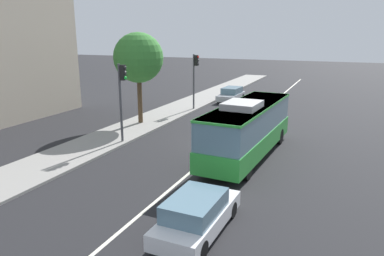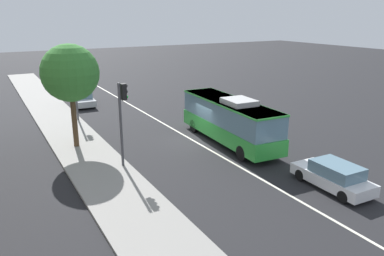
# 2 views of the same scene
# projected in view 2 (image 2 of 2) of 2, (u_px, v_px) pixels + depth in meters

# --- Properties ---
(ground_plane) EXTENTS (160.00, 160.00, 0.00)m
(ground_plane) POSITION_uv_depth(u_px,v_px,m) (193.00, 141.00, 28.09)
(ground_plane) COLOR black
(sidewalk_kerb) EXTENTS (80.00, 3.66, 0.14)m
(sidewalk_kerb) POSITION_uv_depth(u_px,v_px,m) (90.00, 158.00, 24.50)
(sidewalk_kerb) COLOR gray
(sidewalk_kerb) RESTS_ON ground_plane
(lane_centre_line) EXTENTS (76.00, 0.16, 0.01)m
(lane_centre_line) POSITION_uv_depth(u_px,v_px,m) (193.00, 140.00, 28.09)
(lane_centre_line) COLOR silver
(lane_centre_line) RESTS_ON ground_plane
(transit_bus) EXTENTS (10.12, 3.02, 3.46)m
(transit_bus) POSITION_uv_depth(u_px,v_px,m) (229.00, 119.00, 27.12)
(transit_bus) COLOR green
(transit_bus) RESTS_ON ground_plane
(sedan_silver) EXTENTS (4.55, 1.93, 1.46)m
(sedan_silver) POSITION_uv_depth(u_px,v_px,m) (82.00, 98.00, 38.67)
(sedan_silver) COLOR #B7BABF
(sedan_silver) RESTS_ON ground_plane
(sedan_white) EXTENTS (4.54, 1.90, 1.46)m
(sedan_white) POSITION_uv_depth(u_px,v_px,m) (333.00, 176.00, 20.22)
(sedan_white) COLOR white
(sedan_white) RESTS_ON ground_plane
(traffic_light_near_corner) EXTENTS (0.33, 0.62, 5.20)m
(traffic_light_near_corner) POSITION_uv_depth(u_px,v_px,m) (122.00, 110.00, 22.27)
(traffic_light_near_corner) COLOR #47474C
(traffic_light_near_corner) RESTS_ON ground_plane
(traffic_light_mid_block) EXTENTS (0.33, 0.62, 5.20)m
(traffic_light_mid_block) POSITION_uv_depth(u_px,v_px,m) (77.00, 81.00, 32.11)
(traffic_light_mid_block) COLOR #47474C
(traffic_light_mid_block) RESTS_ON ground_plane
(street_tree_kerbside_left) EXTENTS (3.83, 3.83, 7.16)m
(street_tree_kerbside_left) POSITION_uv_depth(u_px,v_px,m) (70.00, 73.00, 25.11)
(street_tree_kerbside_left) COLOR #4C3823
(street_tree_kerbside_left) RESTS_ON ground_plane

